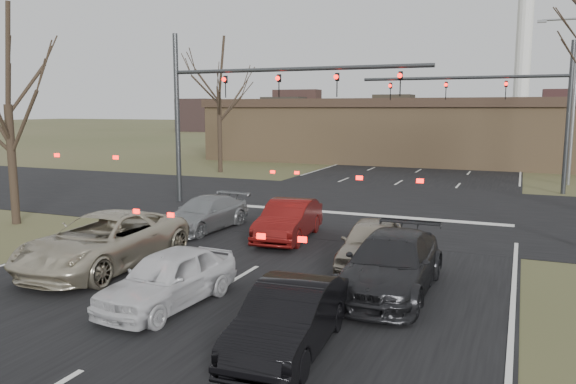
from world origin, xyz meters
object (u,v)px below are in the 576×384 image
(car_white_sedan, at_px, (169,278))
(building, at_px, (459,131))
(car_silver_suv, at_px, (104,241))
(car_red_ahead, at_px, (289,220))
(car_charcoal_sedan, at_px, (391,264))
(car_black_hatch, at_px, (289,318))
(car_silver_ahead, at_px, (372,243))
(mast_arm_near, at_px, (238,96))
(streetlight_right_far, at_px, (572,90))
(car_grey_ahead, at_px, (205,214))
(mast_arm_far, at_px, (512,99))

(car_white_sedan, bearing_deg, building, 90.76)
(car_silver_suv, relative_size, car_red_ahead, 1.35)
(car_silver_suv, xyz_separation_m, car_red_ahead, (3.50, 5.28, -0.10))
(car_charcoal_sedan, bearing_deg, car_black_hatch, -103.68)
(car_charcoal_sedan, distance_m, car_silver_ahead, 2.35)
(mast_arm_near, distance_m, car_silver_suv, 11.52)
(streetlight_right_far, distance_m, car_silver_suv, 28.40)
(car_grey_ahead, bearing_deg, mast_arm_far, 61.28)
(car_grey_ahead, relative_size, car_silver_ahead, 1.07)
(car_silver_ahead, bearing_deg, car_grey_ahead, 156.83)
(mast_arm_far, xyz_separation_m, car_black_hatch, (-3.18, -23.72, -4.37))
(streetlight_right_far, bearing_deg, car_charcoal_sedan, -102.64)
(mast_arm_far, height_order, car_black_hatch, mast_arm_far)
(car_black_hatch, relative_size, car_grey_ahead, 0.92)
(mast_arm_far, distance_m, car_black_hatch, 24.33)
(car_black_hatch, distance_m, car_charcoal_sedan, 4.23)
(car_silver_suv, bearing_deg, car_grey_ahead, 88.96)
(car_red_ahead, bearing_deg, car_silver_suv, -129.35)
(mast_arm_near, height_order, car_silver_suv, mast_arm_near)
(building, bearing_deg, car_red_ahead, -94.71)
(car_black_hatch, height_order, car_silver_ahead, car_silver_ahead)
(car_black_hatch, bearing_deg, car_charcoal_sedan, 72.40)
(car_white_sedan, height_order, car_charcoal_sedan, car_charcoal_sedan)
(mast_arm_near, xyz_separation_m, streetlight_right_far, (14.55, 14.00, 0.51))
(streetlight_right_far, xyz_separation_m, car_silver_ahead, (-6.32, -21.50, -4.91))
(car_charcoal_sedan, height_order, car_red_ahead, car_charcoal_sedan)
(car_silver_ahead, bearing_deg, car_red_ahead, 143.89)
(car_white_sedan, xyz_separation_m, car_grey_ahead, (-3.50, 7.41, -0.05))
(mast_arm_far, distance_m, streetlight_right_far, 5.12)
(streetlight_right_far, xyz_separation_m, car_white_sedan, (-9.82, -26.53, -4.92))
(car_silver_suv, distance_m, car_red_ahead, 6.34)
(streetlight_right_far, bearing_deg, building, 123.65)
(car_black_hatch, bearing_deg, building, 87.89)
(mast_arm_near, xyz_separation_m, car_red_ahead, (4.73, -5.33, -4.39))
(car_white_sedan, distance_m, car_black_hatch, 3.70)
(car_white_sedan, distance_m, car_silver_ahead, 6.13)
(car_silver_suv, bearing_deg, car_silver_ahead, 23.00)
(building, height_order, mast_arm_near, mast_arm_near)
(car_charcoal_sedan, distance_m, car_grey_ahead, 9.20)
(car_grey_ahead, bearing_deg, car_red_ahead, 1.71)
(car_black_hatch, relative_size, car_charcoal_sedan, 0.79)
(building, distance_m, streetlight_right_far, 13.53)
(car_charcoal_sedan, xyz_separation_m, car_grey_ahead, (-8.03, 4.49, -0.11))
(car_silver_suv, relative_size, car_silver_ahead, 1.40)
(mast_arm_far, distance_m, car_white_sedan, 23.90)
(car_white_sedan, xyz_separation_m, car_charcoal_sedan, (4.53, 2.92, 0.06))
(building, relative_size, car_grey_ahead, 9.96)
(building, relative_size, car_black_hatch, 10.80)
(mast_arm_far, xyz_separation_m, car_charcoal_sedan, (-2.16, -19.61, -4.29))
(car_white_sedan, bearing_deg, streetlight_right_far, 74.25)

